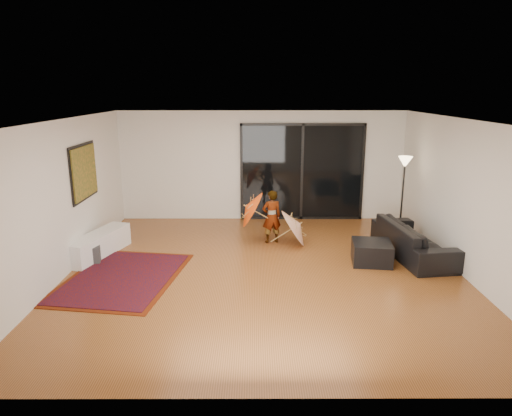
{
  "coord_description": "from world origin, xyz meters",
  "views": [
    {
      "loc": [
        -0.17,
        -7.68,
        3.2
      ],
      "look_at": [
        -0.15,
        0.34,
        1.1
      ],
      "focal_mm": 32.0,
      "sensor_mm": 36.0,
      "label": 1
    }
  ],
  "objects_px": {
    "media_console": "(99,245)",
    "ottoman": "(372,252)",
    "sofa": "(413,240)",
    "child": "(272,217)"
  },
  "relations": [
    {
      "from": "media_console",
      "to": "ottoman",
      "type": "relative_size",
      "value": 2.31
    },
    {
      "from": "sofa",
      "to": "child",
      "type": "xyz_separation_m",
      "value": [
        -2.76,
        0.8,
        0.25
      ]
    },
    {
      "from": "media_console",
      "to": "child",
      "type": "bearing_deg",
      "value": 29.9
    },
    {
      "from": "sofa",
      "to": "child",
      "type": "distance_m",
      "value": 2.89
    },
    {
      "from": "sofa",
      "to": "child",
      "type": "height_order",
      "value": "child"
    },
    {
      "from": "media_console",
      "to": "sofa",
      "type": "distance_m",
      "value": 6.2
    },
    {
      "from": "child",
      "to": "media_console",
      "type": "bearing_deg",
      "value": -3.72
    },
    {
      "from": "sofa",
      "to": "ottoman",
      "type": "height_order",
      "value": "sofa"
    },
    {
      "from": "media_console",
      "to": "ottoman",
      "type": "distance_m",
      "value": 5.31
    },
    {
      "from": "child",
      "to": "ottoman",
      "type": "bearing_deg",
      "value": 130.38
    }
  ]
}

